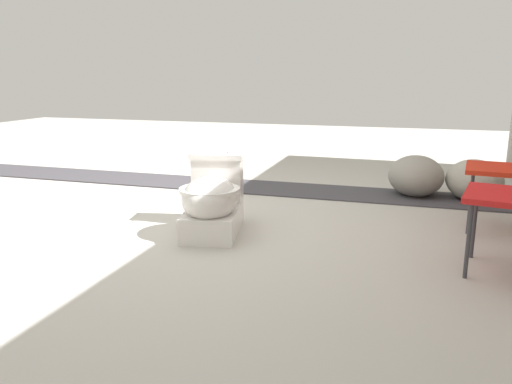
% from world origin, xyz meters
% --- Properties ---
extents(ground_plane, '(14.00, 14.00, 0.00)m').
position_xyz_m(ground_plane, '(0.00, 0.00, 0.00)').
color(ground_plane, '#B7B2A8').
extents(gravel_strip, '(0.56, 8.00, 0.01)m').
position_xyz_m(gravel_strip, '(-1.15, 0.50, 0.01)').
color(gravel_strip, '#423F44').
rests_on(gravel_strip, ground).
extents(toilet, '(0.69, 0.49, 0.52)m').
position_xyz_m(toilet, '(0.23, 0.30, 0.22)').
color(toilet, white).
rests_on(toilet, ground).
extents(boulder_near, '(0.65, 0.64, 0.36)m').
position_xyz_m(boulder_near, '(-1.25, 1.60, 0.18)').
color(boulder_near, gray).
rests_on(boulder_near, ground).
extents(boulder_far, '(0.62, 0.63, 0.35)m').
position_xyz_m(boulder_far, '(-1.22, 2.06, 0.17)').
color(boulder_far, '#ADA899').
rests_on(boulder_far, ground).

